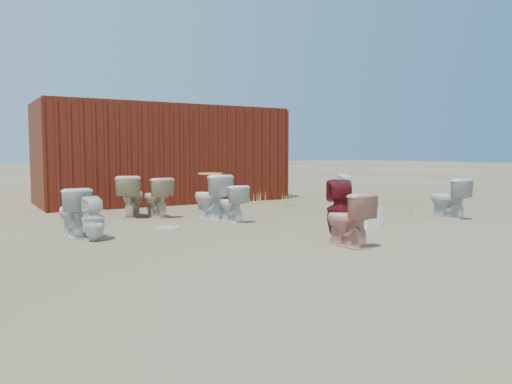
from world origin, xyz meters
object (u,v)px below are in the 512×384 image
toilet_front_a (73,212)px  toilet_back_beige_left (156,197)px  toilet_front_e (448,199)px  toilet_back_yellowlid (210,197)px  toilet_front_c (232,204)px  toilet_back_a (94,219)px  loose_tank (370,218)px  toilet_front_maroon (340,211)px  toilet_back_beige_right (131,196)px  toilet_back_e (345,189)px  shipping_container (163,154)px  toilet_front_pink (348,219)px

toilet_front_a → toilet_back_beige_left: (1.82, 1.48, 0.02)m
toilet_front_e → toilet_back_yellowlid: toilet_back_yellowlid is taller
toilet_front_c → toilet_back_yellowlid: toilet_back_yellowlid is taller
toilet_front_a → toilet_back_a: 0.57m
loose_tank → toilet_front_maroon: bearing=-167.4°
toilet_back_beige_left → toilet_back_beige_right: toilet_back_beige_right is taller
toilet_back_a → toilet_back_e: bearing=-168.1°
shipping_container → toilet_back_beige_left: 3.36m
toilet_back_beige_left → toilet_back_beige_right: bearing=-37.6°
toilet_front_maroon → toilet_back_a: 3.48m
toilet_front_maroon → toilet_front_e: (3.27, 0.75, -0.05)m
shipping_container → toilet_back_beige_right: size_ratio=7.36×
toilet_front_pink → toilet_back_yellowlid: size_ratio=0.86×
toilet_front_c → toilet_front_maroon: bearing=99.7°
toilet_front_maroon → toilet_back_e: bearing=-99.6°
toilet_front_a → toilet_back_a: size_ratio=1.17×
shipping_container → toilet_back_a: 5.86m
toilet_front_a → toilet_front_e: size_ratio=0.96×
toilet_front_c → toilet_back_e: 4.11m
toilet_front_maroon → toilet_front_a: bearing=-3.6°
loose_tank → toilet_back_a: bearing=149.0°
shipping_container → toilet_front_pink: bearing=-90.7°
toilet_front_pink → toilet_back_beige_left: 4.30m
toilet_front_c → toilet_back_beige_left: (-0.94, 1.32, 0.05)m
toilet_front_e → toilet_back_beige_left: same height
toilet_back_a → loose_tank: (4.20, -1.09, -0.14)m
toilet_back_a → toilet_back_beige_left: bearing=-135.0°
toilet_front_a → loose_tank: (4.38, -1.63, -0.19)m
shipping_container → toilet_front_e: size_ratio=7.76×
loose_tank → toilet_front_pink: bearing=-159.9°
toilet_front_a → toilet_back_a: toilet_front_a is taller
toilet_back_yellowlid → toilet_front_e: bearing=139.2°
toilet_front_pink → toilet_back_e: size_ratio=0.99×
toilet_front_e → toilet_back_e: bearing=-90.6°
toilet_back_beige_left → toilet_back_yellowlid: toilet_back_yellowlid is taller
toilet_front_a → toilet_back_beige_left: size_ratio=0.96×
toilet_front_maroon → toilet_back_beige_right: 4.42m
toilet_back_beige_right → toilet_back_e: toilet_back_beige_right is taller
toilet_back_a → toilet_back_beige_left: 2.59m
toilet_back_beige_left → toilet_back_e: 4.80m
toilet_front_e → toilet_back_beige_right: bearing=-30.8°
toilet_front_pink → loose_tank: toilet_front_pink is taller
toilet_front_a → toilet_back_yellowlid: bearing=-166.3°
toilet_front_a → toilet_back_beige_left: bearing=-143.0°
toilet_back_beige_right → loose_tank: bearing=158.1°
toilet_front_c → toilet_back_a: (-2.57, -0.70, -0.02)m
toilet_front_maroon → toilet_back_beige_right: (-1.76, 4.05, -0.03)m
toilet_front_c → toilet_back_beige_left: bearing=-54.8°
toilet_front_pink → toilet_back_yellowlid: 3.41m
toilet_front_maroon → toilet_back_a: bearing=1.8°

